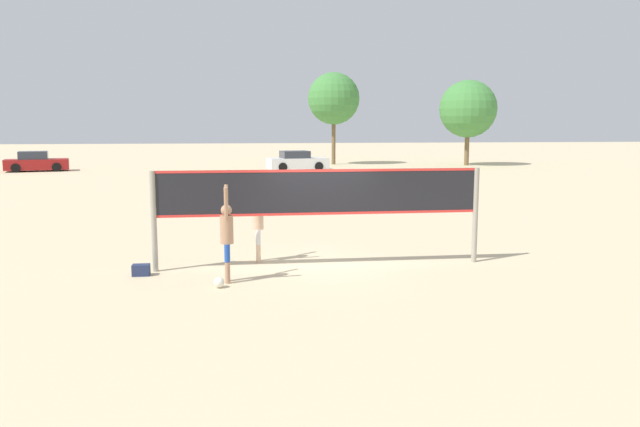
{
  "coord_description": "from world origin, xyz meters",
  "views": [
    {
      "loc": [
        -1.91,
        -14.45,
        3.36
      ],
      "look_at": [
        0.0,
        0.0,
        1.28
      ],
      "focal_mm": 35.0,
      "sensor_mm": 36.0,
      "label": 1
    }
  ],
  "objects_px": {
    "player_spiker": "(227,232)",
    "gear_bag": "(141,270)",
    "volleyball_net": "(320,200)",
    "parked_car_mid": "(297,162)",
    "tree_right_cluster": "(334,99)",
    "player_blocker": "(258,220)",
    "tree_left_cluster": "(468,109)",
    "parked_car_near": "(36,162)",
    "volleyball": "(219,283)"
  },
  "relations": [
    {
      "from": "player_spiker",
      "to": "gear_bag",
      "type": "xyz_separation_m",
      "value": [
        -1.94,
        0.85,
        -0.97
      ]
    },
    {
      "from": "volleyball_net",
      "to": "parked_car_mid",
      "type": "bearing_deg",
      "value": 85.54
    },
    {
      "from": "player_spiker",
      "to": "parked_car_mid",
      "type": "bearing_deg",
      "value": -8.02
    },
    {
      "from": "gear_bag",
      "to": "tree_right_cluster",
      "type": "height_order",
      "value": "tree_right_cluster"
    },
    {
      "from": "player_blocker",
      "to": "tree_left_cluster",
      "type": "height_order",
      "value": "tree_left_cluster"
    },
    {
      "from": "player_blocker",
      "to": "tree_left_cluster",
      "type": "distance_m",
      "value": 39.46
    },
    {
      "from": "gear_bag",
      "to": "tree_right_cluster",
      "type": "bearing_deg",
      "value": 75.04
    },
    {
      "from": "volleyball_net",
      "to": "parked_car_near",
      "type": "distance_m",
      "value": 36.95
    },
    {
      "from": "player_blocker",
      "to": "volleyball",
      "type": "xyz_separation_m",
      "value": [
        -0.89,
        -2.4,
        -0.93
      ]
    },
    {
      "from": "gear_bag",
      "to": "parked_car_near",
      "type": "relative_size",
      "value": 0.08
    },
    {
      "from": "parked_car_near",
      "to": "player_blocker",
      "type": "bearing_deg",
      "value": -78.66
    },
    {
      "from": "gear_bag",
      "to": "parked_car_mid",
      "type": "height_order",
      "value": "parked_car_mid"
    },
    {
      "from": "volleyball",
      "to": "tree_left_cluster",
      "type": "height_order",
      "value": "tree_left_cluster"
    },
    {
      "from": "gear_bag",
      "to": "parked_car_near",
      "type": "distance_m",
      "value": 35.68
    },
    {
      "from": "parked_car_mid",
      "to": "tree_left_cluster",
      "type": "distance_m",
      "value": 15.52
    },
    {
      "from": "parked_car_mid",
      "to": "tree_right_cluster",
      "type": "xyz_separation_m",
      "value": [
        3.75,
        6.57,
        4.87
      ]
    },
    {
      "from": "tree_right_cluster",
      "to": "volleyball",
      "type": "bearing_deg",
      "value": -102.1
    },
    {
      "from": "volleyball_net",
      "to": "gear_bag",
      "type": "distance_m",
      "value": 4.38
    },
    {
      "from": "player_spiker",
      "to": "tree_left_cluster",
      "type": "distance_m",
      "value": 41.52
    },
    {
      "from": "volleyball",
      "to": "gear_bag",
      "type": "height_order",
      "value": "gear_bag"
    },
    {
      "from": "volleyball_net",
      "to": "player_blocker",
      "type": "xyz_separation_m",
      "value": [
        -1.44,
        0.71,
        -0.56
      ]
    },
    {
      "from": "player_blocker",
      "to": "parked_car_mid",
      "type": "bearing_deg",
      "value": 172.79
    },
    {
      "from": "parked_car_near",
      "to": "parked_car_mid",
      "type": "height_order",
      "value": "parked_car_near"
    },
    {
      "from": "player_spiker",
      "to": "parked_car_near",
      "type": "distance_m",
      "value": 37.18
    },
    {
      "from": "parked_car_near",
      "to": "parked_car_mid",
      "type": "relative_size",
      "value": 0.99
    },
    {
      "from": "parked_car_mid",
      "to": "parked_car_near",
      "type": "bearing_deg",
      "value": 165.73
    },
    {
      "from": "gear_bag",
      "to": "player_spiker",
      "type": "bearing_deg",
      "value": -23.73
    },
    {
      "from": "parked_car_near",
      "to": "tree_right_cluster",
      "type": "xyz_separation_m",
      "value": [
        22.62,
        5.12,
        4.87
      ]
    },
    {
      "from": "player_blocker",
      "to": "tree_right_cluster",
      "type": "xyz_separation_m",
      "value": [
        7.66,
        37.5,
        4.47
      ]
    },
    {
      "from": "parked_car_mid",
      "to": "tree_right_cluster",
      "type": "distance_m",
      "value": 9.0
    },
    {
      "from": "tree_right_cluster",
      "to": "parked_car_near",
      "type": "bearing_deg",
      "value": -167.25
    },
    {
      "from": "parked_car_mid",
      "to": "tree_left_cluster",
      "type": "relative_size",
      "value": 0.67
    },
    {
      "from": "volleyball_net",
      "to": "tree_left_cluster",
      "type": "distance_m",
      "value": 39.4
    },
    {
      "from": "parked_car_mid",
      "to": "tree_left_cluster",
      "type": "height_order",
      "value": "tree_left_cluster"
    },
    {
      "from": "tree_left_cluster",
      "to": "volleyball_net",
      "type": "bearing_deg",
      "value": -115.61
    },
    {
      "from": "gear_bag",
      "to": "tree_left_cluster",
      "type": "distance_m",
      "value": 41.81
    },
    {
      "from": "player_spiker",
      "to": "player_blocker",
      "type": "relative_size",
      "value": 1.04
    },
    {
      "from": "volleyball_net",
      "to": "parked_car_near",
      "type": "xyz_separation_m",
      "value": [
        -16.41,
        33.1,
        -0.96
      ]
    },
    {
      "from": "volleyball_net",
      "to": "player_spiker",
      "type": "height_order",
      "value": "volleyball_net"
    },
    {
      "from": "volleyball_net",
      "to": "tree_right_cluster",
      "type": "xyz_separation_m",
      "value": [
        6.21,
        38.21,
        3.91
      ]
    },
    {
      "from": "gear_bag",
      "to": "tree_left_cluster",
      "type": "height_order",
      "value": "tree_left_cluster"
    },
    {
      "from": "player_spiker",
      "to": "gear_bag",
      "type": "distance_m",
      "value": 2.33
    },
    {
      "from": "volleyball",
      "to": "volleyball_net",
      "type": "bearing_deg",
      "value": 35.79
    },
    {
      "from": "volleyball_net",
      "to": "tree_left_cluster",
      "type": "bearing_deg",
      "value": 64.39
    },
    {
      "from": "player_blocker",
      "to": "parked_car_mid",
      "type": "relative_size",
      "value": 0.43
    },
    {
      "from": "player_blocker",
      "to": "parked_car_near",
      "type": "xyz_separation_m",
      "value": [
        -14.96,
        32.38,
        -0.4
      ]
    },
    {
      "from": "tree_left_cluster",
      "to": "tree_right_cluster",
      "type": "height_order",
      "value": "tree_right_cluster"
    },
    {
      "from": "volleyball",
      "to": "player_spiker",
      "type": "bearing_deg",
      "value": 68.67
    },
    {
      "from": "player_spiker",
      "to": "gear_bag",
      "type": "bearing_deg",
      "value": 66.27
    },
    {
      "from": "player_spiker",
      "to": "player_blocker",
      "type": "xyz_separation_m",
      "value": [
        0.72,
        1.96,
        -0.05
      ]
    }
  ]
}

